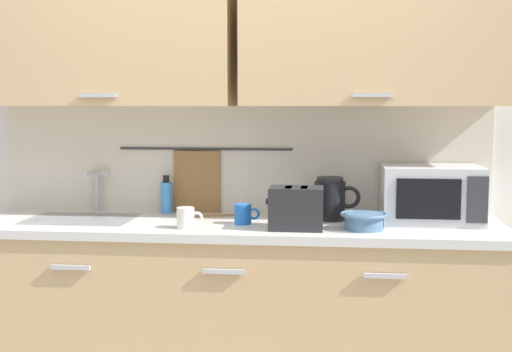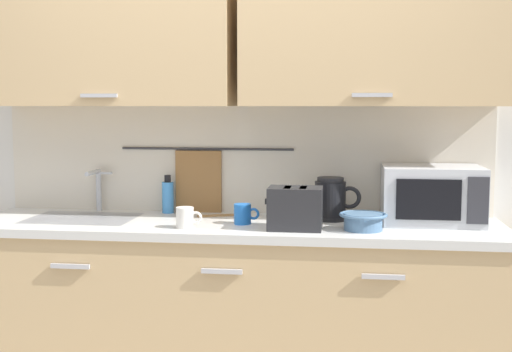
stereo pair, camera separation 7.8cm
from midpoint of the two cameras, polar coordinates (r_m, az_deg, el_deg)
The scene contains 11 objects.
counter_unit at distance 3.31m, azimuth -1.36°, elevation -11.54°, with size 2.53×0.64×0.90m.
back_wall_assembly at distance 3.38m, azimuth -0.63°, elevation 7.18°, with size 3.70×0.41×2.50m.
sink_faucet at distance 3.59m, azimuth -12.72°, elevation -0.68°, with size 0.09×0.17×0.22m.
microwave at distance 3.28m, azimuth 15.36°, elevation -1.54°, with size 0.46×0.35×0.27m.
electric_kettle at distance 3.27m, azimuth 7.08°, elevation -1.98°, with size 0.23×0.16×0.21m.
dish_soap_bottle at distance 3.49m, azimuth -6.86°, elevation -1.72°, with size 0.06×0.06×0.20m.
mug_near_sink at distance 3.06m, azimuth -5.28°, elevation -3.54°, with size 0.12×0.08×0.09m.
mixing_bowl at distance 3.04m, azimuth 9.81°, elevation -3.72°, with size 0.21×0.21×0.08m.
toaster at distance 3.02m, azimuth 4.09°, elevation -2.73°, with size 0.26×0.17×0.19m.
mug_by_kettle at distance 3.14m, azimuth -0.39°, elevation -3.25°, with size 0.12×0.08×0.09m.
wooden_spoon at distance 3.38m, azimuth -1.48°, elevation -3.31°, with size 0.27×0.13×0.01m.
Camera 2 is at (0.53, -2.81, 1.46)m, focal length 47.12 mm.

